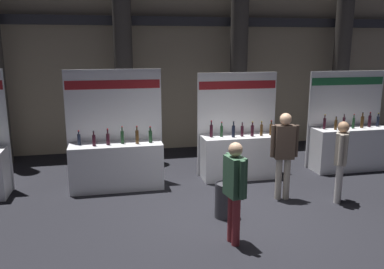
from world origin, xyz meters
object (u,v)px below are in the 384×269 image
(exhibitor_booth_1, at_px, (117,160))
(exhibitor_booth_2, at_px, (240,152))
(exhibitor_booth_3, at_px, (349,144))
(visitor_5, at_px, (284,149))
(trash_bin, at_px, (225,200))
(visitor_2, at_px, (235,185))
(visitor_0, at_px, (341,156))

(exhibitor_booth_1, relative_size, exhibitor_booth_2, 1.05)
(exhibitor_booth_3, distance_m, visitor_5, 2.83)
(trash_bin, bearing_deg, exhibitor_booth_2, 64.77)
(exhibitor_booth_2, bearing_deg, visitor_5, -75.19)
(exhibitor_booth_1, distance_m, visitor_2, 3.28)
(exhibitor_booth_1, bearing_deg, exhibitor_booth_3, 1.77)
(trash_bin, bearing_deg, exhibitor_booth_1, 133.80)
(exhibitor_booth_3, distance_m, trash_bin, 4.26)
(exhibitor_booth_3, xyz_separation_m, visitor_0, (-1.40, -1.83, 0.30))
(exhibitor_booth_1, xyz_separation_m, exhibitor_booth_3, (5.53, 0.17, 0.01))
(trash_bin, xyz_separation_m, visitor_2, (-0.14, -0.93, 0.61))
(exhibitor_booth_1, distance_m, trash_bin, 2.62)
(visitor_2, bearing_deg, trash_bin, -18.80)
(trash_bin, relative_size, visitor_2, 0.39)
(exhibitor_booth_1, relative_size, visitor_2, 1.56)
(trash_bin, xyz_separation_m, visitor_5, (1.34, 0.57, 0.69))
(exhibitor_booth_3, height_order, visitor_0, exhibitor_booth_3)
(exhibitor_booth_1, bearing_deg, visitor_5, -22.59)
(visitor_0, bearing_deg, trash_bin, 132.16)
(exhibitor_booth_3, height_order, visitor_5, exhibitor_booth_3)
(visitor_2, bearing_deg, exhibitor_booth_2, -30.56)
(exhibitor_booth_1, distance_m, visitor_0, 4.46)
(exhibitor_booth_2, distance_m, exhibitor_booth_3, 2.77)
(exhibitor_booth_2, xyz_separation_m, visitor_2, (-1.09, -2.95, 0.33))
(visitor_5, bearing_deg, exhibitor_booth_1, -13.24)
(exhibitor_booth_3, height_order, visitor_2, exhibitor_booth_3)
(visitor_0, xyz_separation_m, visitor_2, (-2.47, -1.15, 0.02))
(exhibitor_booth_1, relative_size, trash_bin, 3.95)
(trash_bin, height_order, visitor_5, visitor_5)
(exhibitor_booth_2, bearing_deg, exhibitor_booth_1, -177.04)
(exhibitor_booth_1, height_order, exhibitor_booth_3, exhibitor_booth_1)
(exhibitor_booth_3, bearing_deg, visitor_2, -142.33)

